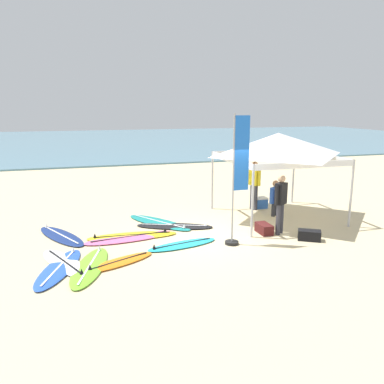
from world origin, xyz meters
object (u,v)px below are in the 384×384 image
Objects in this scene: person_blue at (275,197)px; banner_flag at (237,186)px; gear_bag_by_pole at (309,235)px; cooler_box at (260,203)px; canopy_tent at (278,144)px; surfboard_navy at (61,236)px; surfboard_teal at (159,222)px; surfboard_yellow at (132,236)px; gear_bag_near_tent at (264,229)px; surfboard_white at (65,263)px; surfboard_pink at (130,237)px; surfboard_orange at (119,262)px; person_black at (281,200)px; person_yellow at (254,182)px; surfboard_blue at (59,268)px; surfboard_lime at (90,266)px; surfboard_black at (175,226)px; surfboard_cyan at (182,245)px.

person_blue is 3.26m from banner_flag.
cooler_box reaches higher than gear_bag_by_pole.
canopy_tent reaches higher than surfboard_navy.
banner_flag is (1.56, -2.39, 1.54)m from surfboard_teal.
gear_bag_near_tent is at bearing -11.81° from surfboard_yellow.
surfboard_white is (-1.77, -1.49, 0.00)m from surfboard_yellow.
banner_flag reaches higher than surfboard_teal.
surfboard_white is 2.18m from surfboard_pink.
surfboard_navy is 6.78m from person_blue.
surfboard_navy is 2.71m from surfboard_orange.
surfboard_navy is 0.69× the size of banner_flag.
cooler_box is at bearing 11.70° from surfboard_teal.
person_black is at bearing -12.94° from surfboard_yellow.
person_yellow is (4.62, 1.86, 0.95)m from surfboard_pink.
banner_flag is at bearing -125.81° from cooler_box.
gear_bag_by_pole is at bearing -37.23° from surfboard_teal.
gear_bag_by_pole is (6.47, 0.07, 0.10)m from surfboard_blue.
surfboard_yellow is 0.74× the size of banner_flag.
surfboard_blue is 0.94× the size of surfboard_yellow.
surfboard_white is 1.29× the size of person_yellow.
person_blue reaches higher than surfboard_white.
surfboard_pink is at bearing 170.21° from gear_bag_near_tent.
person_yellow reaches higher than gear_bag_by_pole.
surfboard_white is 1.84× the size of person_blue.
surfboard_blue is 7.23m from person_blue.
surfboard_lime is 2.03× the size of person_blue.
surfboard_black is at bearing -53.72° from surfboard_teal.
surfboard_navy is at bearing -170.68° from surfboard_teal.
person_black is (5.96, 0.80, 0.95)m from surfboard_blue.
surfboard_black is 3.95× the size of gear_bag_by_pole.
cooler_box reaches higher than surfboard_orange.
canopy_tent is 1.51× the size of surfboard_white.
person_yellow is 2.85× the size of gear_bag_by_pole.
person_yellow is 0.50× the size of banner_flag.
surfboard_teal is at bearing 145.78° from gear_bag_near_tent.
surfboard_black is (1.95, 2.33, -0.00)m from surfboard_orange.
person_yellow is (3.40, 2.82, 0.95)m from surfboard_cyan.
surfboard_pink is at bearing 141.72° from surfboard_cyan.
gear_bag_near_tent reaches higher than surfboard_pink.
surfboard_white is 7.03m from person_blue.
surfboard_navy is at bearing 119.15° from surfboard_orange.
person_black is 1.92m from person_blue.
surfboard_white is 5.49m from gear_bag_near_tent.
gear_bag_near_tent reaches higher than surfboard_blue.
surfboard_blue is 3.96× the size of gear_bag_by_pole.
surfboard_lime is (-2.60, -2.39, -0.00)m from surfboard_black.
surfboard_black is 0.94× the size of surfboard_yellow.
surfboard_lime is at bearing -157.47° from canopy_tent.
surfboard_blue is at bearing -167.82° from surfboard_cyan.
gear_bag_near_tent reaches higher than surfboard_cyan.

